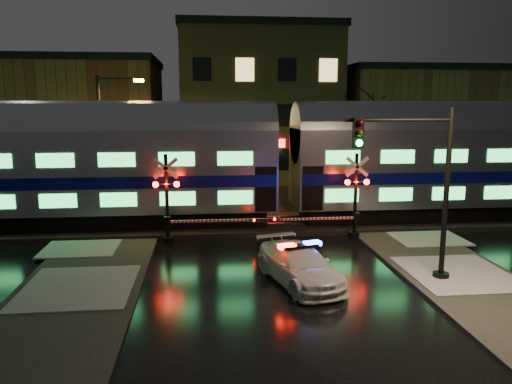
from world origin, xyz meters
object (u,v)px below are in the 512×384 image
Objects in this scene: police_car at (299,265)px; streetlight at (105,135)px; crossing_signal_right at (348,204)px; traffic_light at (420,192)px; crossing_signal_left at (175,208)px.

police_car is 15.18m from streetlight.
crossing_signal_right is 0.72× the size of streetlight.
traffic_light reaches higher than police_car.
streetlight reaches higher than crossing_signal_right.
streetlight is (-11.71, 6.70, 2.75)m from crossing_signal_right.
crossing_signal_left is at bearing 134.23° from traffic_light.
police_car is 6.98m from crossing_signal_left.
crossing_signal_left is 0.94× the size of traffic_light.
crossing_signal_right is at bearing 85.95° from traffic_light.
crossing_signal_left is at bearing 114.91° from police_car.
traffic_light is (8.39, -5.66, 1.52)m from crossing_signal_left.
streetlight is (-12.47, 12.36, 1.21)m from traffic_light.
crossing_signal_right is at bearing -0.01° from crossing_signal_left.
crossing_signal_left is 8.31m from streetlight.
crossing_signal_left is at bearing -58.64° from streetlight.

